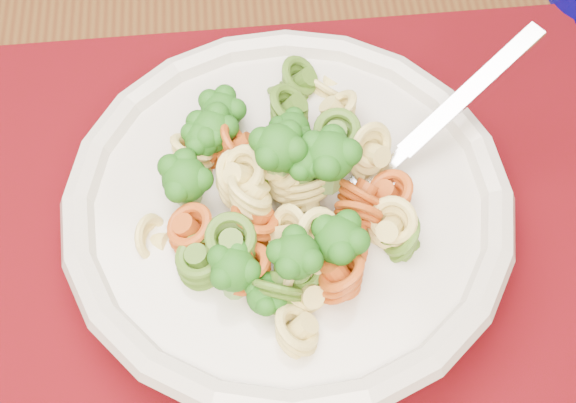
% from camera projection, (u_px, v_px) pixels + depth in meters
% --- Properties ---
extents(dining_table, '(1.70, 1.41, 0.74)m').
position_uv_depth(dining_table, '(337.00, 148.00, 0.66)').
color(dining_table, '#4E3116').
rests_on(dining_table, ground).
extents(placemat, '(0.60, 0.54, 0.00)m').
position_uv_depth(placemat, '(273.00, 249.00, 0.50)').
color(placemat, '#510310').
rests_on(placemat, dining_table).
extents(pasta_bowl, '(0.27, 0.27, 0.05)m').
position_uv_depth(pasta_bowl, '(288.00, 210.00, 0.48)').
color(pasta_bowl, beige).
rests_on(pasta_bowl, placemat).
extents(pasta_broccoli_heap, '(0.23, 0.23, 0.06)m').
position_uv_depth(pasta_broccoli_heap, '(288.00, 196.00, 0.47)').
color(pasta_broccoli_heap, '#E6D671').
rests_on(pasta_broccoli_heap, pasta_bowl).
extents(fork, '(0.12, 0.16, 0.08)m').
position_uv_depth(fork, '(373.00, 181.00, 0.47)').
color(fork, silver).
rests_on(fork, pasta_bowl).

